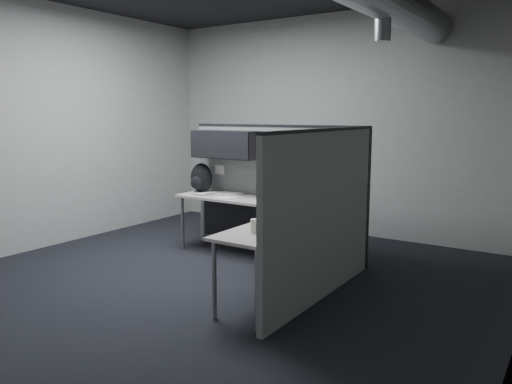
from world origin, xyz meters
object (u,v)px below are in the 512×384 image
Objects in this scene: phone at (277,224)px; backpack at (201,178)px; keyboard at (276,207)px; monitor at (317,186)px; desk at (266,216)px.

backpack is (-1.91, 1.23, 0.15)m from phone.
backpack reaches higher than keyboard.
phone is 0.66× the size of backpack.
monitor is at bearing 4.82° from backpack.
phone is (0.68, -0.89, 0.15)m from desk.
keyboard is 1.73× the size of phone.
keyboard is at bearing -28.62° from desk.
desk is at bearing 114.68° from phone.
monitor reaches higher than keyboard.
keyboard is at bearing -157.83° from monitor.
monitor is 0.51m from keyboard.
monitor is at bearing 15.96° from desk.
monitor reaches higher than desk.
phone is (0.12, -1.05, -0.22)m from monitor.
desk is 3.93× the size of monitor.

